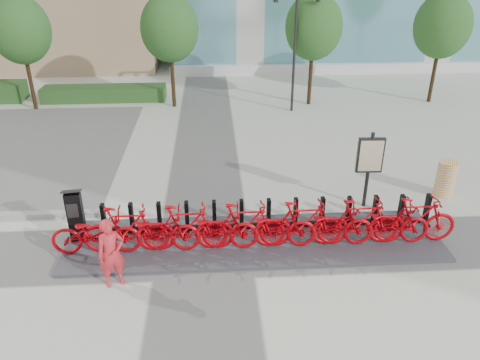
{
  "coord_description": "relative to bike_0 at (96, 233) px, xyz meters",
  "views": [
    {
      "loc": [
        0.3,
        -9.79,
        6.86
      ],
      "look_at": [
        1.0,
        1.5,
        1.2
      ],
      "focal_mm": 35.0,
      "sensor_mm": 36.0,
      "label": 1
    }
  ],
  "objects": [
    {
      "name": "ground",
      "position": [
        2.6,
        0.05,
        -0.65
      ],
      "size": [
        120.0,
        120.0,
        0.0
      ],
      "primitive_type": "plane",
      "color": "beige"
    },
    {
      "name": "hedge_b",
      "position": [
        -2.4,
        13.25,
        -0.3
      ],
      "size": [
        6.0,
        1.2,
        0.7
      ],
      "primitive_type": "cube",
      "color": "#26431E",
      "rests_on": "ground"
    },
    {
      "name": "tree_0",
      "position": [
        -5.4,
        12.05,
        2.94
      ],
      "size": [
        2.6,
        2.6,
        5.1
      ],
      "color": "black",
      "rests_on": "ground"
    },
    {
      "name": "tree_1",
      "position": [
        1.1,
        12.05,
        2.94
      ],
      "size": [
        2.6,
        2.6,
        5.1
      ],
      "color": "black",
      "rests_on": "ground"
    },
    {
      "name": "tree_2",
      "position": [
        7.6,
        12.05,
        2.94
      ],
      "size": [
        2.6,
        2.6,
        5.1
      ],
      "color": "black",
      "rests_on": "ground"
    },
    {
      "name": "tree_3",
      "position": [
        13.6,
        12.05,
        2.94
      ],
      "size": [
        2.6,
        2.6,
        5.1
      ],
      "color": "black",
      "rests_on": "ground"
    },
    {
      "name": "streetlamp",
      "position": [
        6.6,
        11.05,
        2.49
      ],
      "size": [
        2.0,
        0.2,
        5.0
      ],
      "color": "black",
      "rests_on": "ground"
    },
    {
      "name": "dock_pad",
      "position": [
        3.9,
        0.35,
        -0.61
      ],
      "size": [
        9.6,
        2.4,
        0.08
      ],
      "primitive_type": "cube",
      "color": "#3F4047",
      "rests_on": "ground"
    },
    {
      "name": "dock_rail_posts",
      "position": [
        4.32,
        0.82,
        -0.14
      ],
      "size": [
        8.74,
        0.5,
        0.85
      ],
      "primitive_type": null,
      "color": "black",
      "rests_on": "dock_pad"
    },
    {
      "name": "bike_0",
      "position": [
        0.0,
        0.0,
        0.0
      ],
      "size": [
        2.16,
        0.75,
        1.13
      ],
      "primitive_type": "imported",
      "rotation": [
        0.0,
        0.0,
        1.57
      ],
      "color": "#A80109",
      "rests_on": "dock_pad"
    },
    {
      "name": "bike_1",
      "position": [
        0.72,
        0.0,
        0.06
      ],
      "size": [
        2.09,
        0.59,
        1.26
      ],
      "primitive_type": "imported",
      "rotation": [
        0.0,
        0.0,
        1.57
      ],
      "color": "#A80109",
      "rests_on": "dock_pad"
    },
    {
      "name": "bike_2",
      "position": [
        1.44,
        0.0,
        0.0
      ],
      "size": [
        2.16,
        0.75,
        1.13
      ],
      "primitive_type": "imported",
      "rotation": [
        0.0,
        0.0,
        1.57
      ],
      "color": "#A80109",
      "rests_on": "dock_pad"
    },
    {
      "name": "bike_3",
      "position": [
        2.16,
        0.0,
        0.06
      ],
      "size": [
        2.09,
        0.59,
        1.26
      ],
      "primitive_type": "imported",
      "rotation": [
        0.0,
        0.0,
        1.57
      ],
      "color": "#A80109",
      "rests_on": "dock_pad"
    },
    {
      "name": "bike_4",
      "position": [
        2.88,
        0.0,
        0.0
      ],
      "size": [
        2.16,
        0.75,
        1.13
      ],
      "primitive_type": "imported",
      "rotation": [
        0.0,
        0.0,
        1.57
      ],
      "color": "#A80109",
      "rests_on": "dock_pad"
    },
    {
      "name": "bike_5",
      "position": [
        3.6,
        0.0,
        0.06
      ],
      "size": [
        2.09,
        0.59,
        1.26
      ],
      "primitive_type": "imported",
      "rotation": [
        0.0,
        0.0,
        1.57
      ],
      "color": "#A80109",
      "rests_on": "dock_pad"
    },
    {
      "name": "bike_6",
      "position": [
        4.32,
        0.0,
        0.0
      ],
      "size": [
        2.16,
        0.75,
        1.13
      ],
      "primitive_type": "imported",
      "rotation": [
        0.0,
        0.0,
        1.57
      ],
      "color": "#A80109",
      "rests_on": "dock_pad"
    },
    {
      "name": "bike_7",
      "position": [
        5.04,
        0.0,
        0.06
      ],
      "size": [
        2.09,
        0.59,
        1.26
      ],
      "primitive_type": "imported",
      "rotation": [
        0.0,
        0.0,
        1.57
      ],
      "color": "#A80109",
      "rests_on": "dock_pad"
    },
    {
      "name": "bike_8",
      "position": [
        5.76,
        0.0,
        0.0
      ],
      "size": [
        2.16,
        0.75,
        1.13
      ],
      "primitive_type": "imported",
      "rotation": [
        0.0,
        0.0,
        1.57
      ],
      "color": "#A80109",
      "rests_on": "dock_pad"
    },
    {
      "name": "bike_9",
      "position": [
        6.48,
        0.0,
        0.06
      ],
      "size": [
        2.09,
        0.59,
        1.26
      ],
      "primitive_type": "imported",
      "rotation": [
        0.0,
        0.0,
        1.57
      ],
      "color": "#A80109",
      "rests_on": "dock_pad"
    },
    {
      "name": "bike_10",
      "position": [
        7.2,
        0.0,
        0.0
      ],
      "size": [
        2.16,
        0.75,
        1.13
      ],
      "primitive_type": "imported",
      "rotation": [
        0.0,
        0.0,
        1.57
      ],
      "color": "#A80109",
      "rests_on": "dock_pad"
    },
    {
      "name": "bike_11",
      "position": [
        7.92,
        0.0,
        0.06
      ],
      "size": [
        2.09,
        0.59,
        1.26
      ],
      "primitive_type": "imported",
      "rotation": [
        0.0,
        0.0,
        1.57
      ],
      "color": "#A80109",
      "rests_on": "dock_pad"
    },
    {
      "name": "kiosk",
      "position": [
        -0.61,
        0.62,
        0.15
      ],
      "size": [
        0.51,
        0.44,
        1.49
      ],
      "rotation": [
        0.0,
        0.0,
        0.14
      ],
      "color": "black",
      "rests_on": "dock_pad"
    },
    {
      "name": "worker_red",
      "position": [
        0.6,
        -1.13,
        0.18
      ],
      "size": [
        0.71,
        0.6,
        1.65
      ],
      "primitive_type": "imported",
      "rotation": [
        0.0,
        0.0,
        0.41
      ],
      "color": "red",
      "rests_on": "ground"
    },
    {
      "name": "construction_barrel",
      "position": [
        9.91,
        2.53,
        -0.09
      ],
      "size": [
        0.74,
        0.74,
        1.11
      ],
      "primitive_type": "cylinder",
      "rotation": [
        0.0,
        0.0,
        0.34
      ],
      "color": "orange",
      "rests_on": "ground"
    },
    {
      "name": "map_sign",
      "position": [
        7.3,
        2.04,
        0.87
      ],
      "size": [
        0.75,
        0.15,
        2.29
      ],
      "rotation": [
        0.0,
        0.0,
        -0.04
      ],
      "color": "black",
      "rests_on": "ground"
    }
  ]
}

